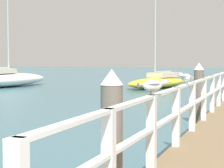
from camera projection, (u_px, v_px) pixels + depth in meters
name	position (u px, v px, depth m)	size (l,w,h in m)	color
pier_railing	(208.00, 92.00, 11.11)	(0.12, 18.10, 1.01)	white
dock_piling_near	(112.00, 137.00, 5.41)	(0.29, 0.29, 1.74)	#6B6056
dock_piling_far	(199.00, 93.00, 12.06)	(0.29, 0.29, 1.74)	#6B6056
seagull_foreground	(153.00, 85.00, 5.76)	(0.40, 0.34, 0.21)	white
seagull_background	(186.00, 77.00, 8.07)	(0.37, 0.37, 0.21)	white
boat_0	(4.00, 79.00, 27.66)	(3.71, 7.58, 9.23)	white
boat_5	(158.00, 81.00, 26.94)	(3.70, 6.27, 8.01)	gold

